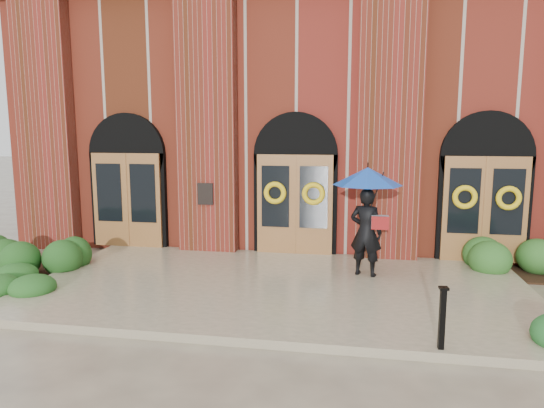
# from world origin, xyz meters

# --- Properties ---
(ground) EXTENTS (90.00, 90.00, 0.00)m
(ground) POSITION_xyz_m (0.00, 0.00, 0.00)
(ground) COLOR tan
(ground) RESTS_ON ground
(landing) EXTENTS (10.00, 5.30, 0.15)m
(landing) POSITION_xyz_m (0.00, 0.15, 0.07)
(landing) COLOR tan
(landing) RESTS_ON ground
(church_building) EXTENTS (16.20, 12.53, 7.00)m
(church_building) POSITION_xyz_m (0.00, 8.78, 3.50)
(church_building) COLOR maroon
(church_building) RESTS_ON ground
(man_with_umbrella) EXTENTS (1.83, 1.83, 2.33)m
(man_with_umbrella) POSITION_xyz_m (1.75, 1.10, 1.78)
(man_with_umbrella) COLOR black
(man_with_umbrella) RESTS_ON landing
(metal_post) EXTENTS (0.14, 0.14, 0.92)m
(metal_post) POSITION_xyz_m (2.76, -2.35, 0.63)
(metal_post) COLOR black
(metal_post) RESTS_ON landing
(hedge_wall_left) EXTENTS (2.99, 1.20, 0.77)m
(hedge_wall_left) POSITION_xyz_m (-6.32, 0.50, 0.38)
(hedge_wall_left) COLOR #1D4818
(hedge_wall_left) RESTS_ON ground
(hedge_front_left) EXTENTS (1.25, 1.07, 0.44)m
(hedge_front_left) POSITION_xyz_m (-5.10, -0.79, 0.22)
(hedge_front_left) COLOR #20501B
(hedge_front_left) RESTS_ON ground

